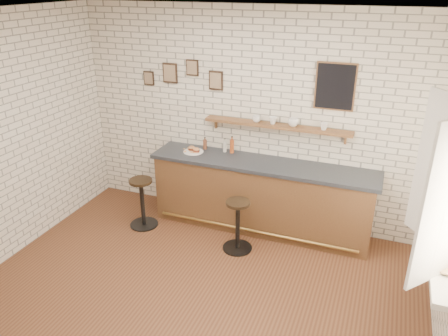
{
  "coord_description": "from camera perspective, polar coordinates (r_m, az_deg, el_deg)",
  "views": [
    {
      "loc": [
        1.74,
        -3.52,
        3.31
      ],
      "look_at": [
        0.04,
        0.9,
        1.22
      ],
      "focal_mm": 35.0,
      "sensor_mm": 36.0,
      "label": 1
    }
  ],
  "objects": [
    {
      "name": "book_upper",
      "position": [
        4.41,
        26.34,
        -11.24
      ],
      "size": [
        0.23,
        0.28,
        0.02
      ],
      "primitive_type": "imported",
      "rotation": [
        0.0,
        0.0,
        -0.26
      ],
      "color": "tan",
      "rests_on": "book_lower"
    },
    {
      "name": "bitters_bottle_white",
      "position": [
        6.2,
        0.1,
        2.85
      ],
      "size": [
        0.05,
        0.05,
        0.2
      ],
      "color": "beige",
      "rests_on": "bar_counter"
    },
    {
      "name": "back_wall_decor",
      "position": [
        5.84,
        5.68,
        11.2
      ],
      "size": [
        2.96,
        0.02,
        0.56
      ],
      "color": "black",
      "rests_on": "ground"
    },
    {
      "name": "bar_counter",
      "position": [
        6.1,
        4.87,
        -3.63
      ],
      "size": [
        3.1,
        0.65,
        1.01
      ],
      "color": "brown",
      "rests_on": "ground"
    },
    {
      "name": "bar_stool_left",
      "position": [
        6.3,
        -10.63,
        -4.28
      ],
      "size": [
        0.4,
        0.4,
        0.72
      ],
      "color": "black",
      "rests_on": "ground"
    },
    {
      "name": "ciabatta_sandwich",
      "position": [
        6.21,
        -3.95,
        2.47
      ],
      "size": [
        0.19,
        0.13,
        0.06
      ],
      "color": "tan",
      "rests_on": "sandwich_plate"
    },
    {
      "name": "book_lower",
      "position": [
        4.42,
        26.3,
        -11.47
      ],
      "size": [
        0.16,
        0.21,
        0.02
      ],
      "primitive_type": "imported",
      "rotation": [
        0.0,
        0.0,
        -0.06
      ],
      "color": "tan",
      "rests_on": "window_sill"
    },
    {
      "name": "condiment_bottle_yellow",
      "position": [
        6.17,
        1.06,
        2.61
      ],
      "size": [
        0.05,
        0.05,
        0.17
      ],
      "color": "yellow",
      "rests_on": "bar_counter"
    },
    {
      "name": "shelf_cup_d",
      "position": [
        5.75,
        12.91,
        5.31
      ],
      "size": [
        0.1,
        0.1,
        0.09
      ],
      "primitive_type": "imported",
      "rotation": [
        0.0,
        0.0,
        -0.01
      ],
      "color": "white",
      "rests_on": "wall_shelf"
    },
    {
      "name": "window_sill",
      "position": [
        4.56,
        26.35,
        -10.88
      ],
      "size": [
        0.2,
        1.35,
        0.06
      ],
      "color": "white",
      "rests_on": "ground"
    },
    {
      "name": "ground",
      "position": [
        5.14,
        -4.16,
        -16.39
      ],
      "size": [
        5.0,
        5.0,
        0.0
      ],
      "primitive_type": "plane",
      "color": "brown",
      "rests_on": "ground"
    },
    {
      "name": "sandwich_plate",
      "position": [
        6.23,
        -4.01,
        2.15
      ],
      "size": [
        0.28,
        0.28,
        0.01
      ],
      "primitive_type": "cylinder",
      "color": "white",
      "rests_on": "bar_counter"
    },
    {
      "name": "shelf_cup_c",
      "position": [
        5.81,
        9.04,
        5.9
      ],
      "size": [
        0.15,
        0.15,
        0.11
      ],
      "primitive_type": "imported",
      "rotation": [
        0.0,
        0.0,
        1.71
      ],
      "color": "white",
      "rests_on": "wall_shelf"
    },
    {
      "name": "wall_shelf",
      "position": [
        5.88,
        6.88,
        5.48
      ],
      "size": [
        2.0,
        0.18,
        0.18
      ],
      "color": "brown",
      "rests_on": "ground"
    },
    {
      "name": "potato_chips",
      "position": [
        6.23,
        -4.14,
        2.23
      ],
      "size": [
        0.27,
        0.2,
        0.0
      ],
      "color": "#E09F4F",
      "rests_on": "sandwich_plate"
    },
    {
      "name": "shelf_cup_b",
      "position": [
        5.87,
        6.41,
        6.18
      ],
      "size": [
        0.14,
        0.14,
        0.1
      ],
      "primitive_type": "imported",
      "rotation": [
        0.0,
        0.0,
        0.74
      ],
      "color": "white",
      "rests_on": "wall_shelf"
    },
    {
      "name": "bitters_bottle_amber",
      "position": [
        6.16,
        1.04,
        2.87
      ],
      "size": [
        0.06,
        0.06,
        0.25
      ],
      "color": "#B04A1C",
      "rests_on": "bar_counter"
    },
    {
      "name": "shelf_cup_a",
      "position": [
        5.93,
        4.29,
        6.41
      ],
      "size": [
        0.14,
        0.14,
        0.09
      ],
      "primitive_type": "imported",
      "rotation": [
        0.0,
        0.0,
        0.32
      ],
      "color": "white",
      "rests_on": "wall_shelf"
    },
    {
      "name": "bitters_bottle_brown",
      "position": [
        6.31,
        -2.5,
        3.13
      ],
      "size": [
        0.06,
        0.06,
        0.18
      ],
      "color": "brown",
      "rests_on": "bar_counter"
    },
    {
      "name": "bar_stool_right",
      "position": [
        5.68,
        1.8,
        -7.3
      ],
      "size": [
        0.39,
        0.39,
        0.7
      ],
      "color": "black",
      "rests_on": "ground"
    }
  ]
}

